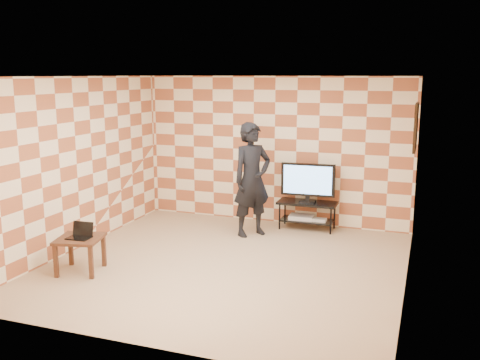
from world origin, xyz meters
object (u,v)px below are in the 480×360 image
(tv_stand, at_px, (307,209))
(tv, at_px, (308,181))
(person, at_px, (252,180))
(side_table, at_px, (80,244))

(tv_stand, bearing_deg, tv, -92.89)
(tv, height_order, person, person)
(tv, height_order, side_table, tv)
(tv, distance_m, side_table, 4.06)
(side_table, bearing_deg, tv, 51.21)
(side_table, relative_size, person, 0.37)
(side_table, bearing_deg, tv_stand, 51.24)
(tv_stand, bearing_deg, side_table, -128.76)
(tv, relative_size, person, 0.49)
(side_table, xyz_separation_m, person, (1.70, 2.49, 0.56))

